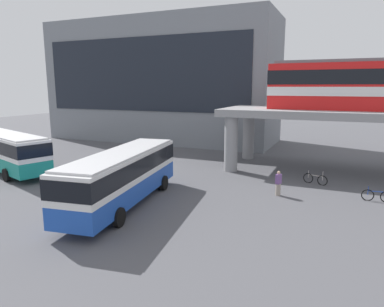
{
  "coord_description": "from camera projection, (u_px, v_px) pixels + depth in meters",
  "views": [
    {
      "loc": [
        11.99,
        -15.32,
        6.93
      ],
      "look_at": [
        2.19,
        7.31,
        2.2
      ],
      "focal_mm": 32.73,
      "sensor_mm": 36.0,
      "label": 1
    }
  ],
  "objects": [
    {
      "name": "pedestrian_at_kerb",
      "position": [
        278.0,
        184.0,
        22.49
      ],
      "size": [
        0.37,
        0.46,
        1.62
      ],
      "color": "gray",
      "rests_on": "ground_plane"
    },
    {
      "name": "ground_plane",
      "position": [
        181.0,
        172.0,
        28.81
      ],
      "size": [
        120.0,
        120.0,
        0.0
      ],
      "primitive_type": "plane",
      "color": "#515156"
    },
    {
      "name": "bus_secondary",
      "position": [
        6.0,
        148.0,
        28.48
      ],
      "size": [
        11.27,
        5.96,
        3.22
      ],
      "color": "teal",
      "rests_on": "ground_plane"
    },
    {
      "name": "bus_main",
      "position": [
        123.0,
        172.0,
        20.45
      ],
      "size": [
        4.07,
        11.29,
        3.22
      ],
      "color": "#1E4CB2",
      "rests_on": "ground_plane"
    },
    {
      "name": "bicycle_silver",
      "position": [
        315.0,
        179.0,
        25.24
      ],
      "size": [
        1.73,
        0.59,
        1.04
      ],
      "color": "black",
      "rests_on": "ground_plane"
    },
    {
      "name": "bicycle_blue",
      "position": [
        377.0,
        196.0,
        21.4
      ],
      "size": [
        1.79,
        0.2,
        1.04
      ],
      "color": "black",
      "rests_on": "ground_plane"
    },
    {
      "name": "station_building",
      "position": [
        162.0,
        82.0,
        45.62
      ],
      "size": [
        29.36,
        10.32,
        15.13
      ],
      "color": "slate",
      "rests_on": "ground_plane"
    }
  ]
}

